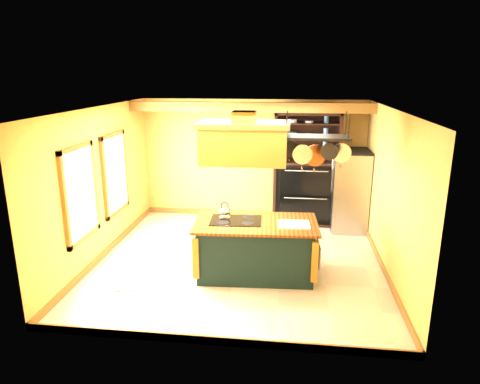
% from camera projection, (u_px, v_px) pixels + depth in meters
% --- Properties ---
extents(floor, '(5.00, 5.00, 0.00)m').
position_uv_depth(floor, '(239.00, 261.00, 7.70)').
color(floor, beige).
rests_on(floor, ground).
extents(ceiling, '(5.00, 5.00, 0.00)m').
position_uv_depth(ceiling, '(239.00, 109.00, 6.96)').
color(ceiling, white).
rests_on(ceiling, wall_back).
extents(wall_back, '(5.00, 0.02, 2.70)m').
position_uv_depth(wall_back, '(253.00, 160.00, 9.72)').
color(wall_back, '#C08D46').
rests_on(wall_back, floor).
extents(wall_front, '(5.00, 0.02, 2.70)m').
position_uv_depth(wall_front, '(213.00, 245.00, 4.94)').
color(wall_front, '#C08D46').
rests_on(wall_front, floor).
extents(wall_left, '(0.02, 5.00, 2.70)m').
position_uv_depth(wall_left, '(100.00, 184.00, 7.62)').
color(wall_left, '#C08D46').
rests_on(wall_left, floor).
extents(wall_right, '(0.02, 5.00, 2.70)m').
position_uv_depth(wall_right, '(390.00, 193.00, 7.04)').
color(wall_right, '#C08D46').
rests_on(wall_right, floor).
extents(ceiling_beam, '(5.00, 0.15, 0.20)m').
position_uv_depth(ceiling_beam, '(249.00, 107.00, 8.62)').
color(ceiling_beam, olive).
rests_on(ceiling_beam, ceiling).
extents(window_near, '(0.06, 1.06, 1.56)m').
position_uv_depth(window_near, '(80.00, 194.00, 6.83)').
color(window_near, olive).
rests_on(window_near, wall_left).
extents(window_far, '(0.06, 1.06, 1.56)m').
position_uv_depth(window_far, '(115.00, 174.00, 8.17)').
color(window_far, olive).
rests_on(window_far, wall_left).
extents(kitchen_island, '(2.05, 1.21, 1.11)m').
position_uv_depth(kitchen_island, '(256.00, 248.00, 7.07)').
color(kitchen_island, black).
rests_on(kitchen_island, floor).
extents(range_hood, '(1.40, 0.79, 0.80)m').
position_uv_depth(range_hood, '(244.00, 141.00, 6.61)').
color(range_hood, '#A77229').
rests_on(range_hood, ceiling).
extents(pot_rack, '(1.08, 0.50, 0.85)m').
position_uv_depth(pot_rack, '(316.00, 144.00, 6.50)').
color(pot_rack, black).
rests_on(pot_rack, ceiling).
extents(refrigerator, '(0.73, 0.86, 1.68)m').
position_uv_depth(refrigerator, '(349.00, 192.00, 9.05)').
color(refrigerator, '#9B9CA3').
rests_on(refrigerator, floor).
extents(hutch, '(1.40, 0.63, 2.47)m').
position_uv_depth(hutch, '(305.00, 182.00, 9.43)').
color(hutch, black).
rests_on(hutch, floor).
extents(floor_register, '(0.30, 0.19, 0.01)m').
position_uv_depth(floor_register, '(124.00, 289.00, 6.67)').
color(floor_register, black).
rests_on(floor_register, floor).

